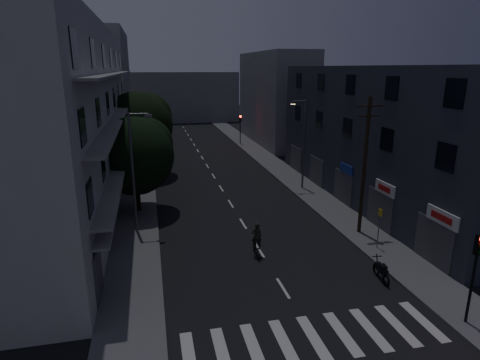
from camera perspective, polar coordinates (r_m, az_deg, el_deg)
name	(u,v)px	position (r m, az deg, el deg)	size (l,w,h in m)	color
ground	(213,175)	(42.16, -3.89, 0.74)	(160.00, 160.00, 0.00)	black
sidewalk_left	(139,178)	(41.71, -14.12, 0.23)	(3.00, 90.00, 0.15)	#565659
sidewalk_right	(281,170)	(43.86, 5.83, 1.39)	(3.00, 90.00, 0.15)	#565659
crosswalk	(314,338)	(18.21, 10.45, -21.18)	(10.90, 3.00, 0.01)	beige
lane_markings	(205,162)	(48.16, -5.05, 2.62)	(0.15, 60.50, 0.01)	beige
building_left	(72,119)	(33.99, -22.72, 7.97)	(7.00, 36.00, 14.00)	#AEAFA9
building_right	(377,136)	(34.84, 18.96, 6.00)	(6.19, 28.00, 11.00)	#282B36
building_far_left	(107,88)	(63.60, -18.41, 12.35)	(6.00, 20.00, 16.00)	slate
building_far_right	(275,98)	(60.23, 4.96, 11.50)	(6.00, 20.00, 13.00)	slate
building_far_end	(178,97)	(85.69, -8.74, 11.61)	(24.00, 8.00, 10.00)	slate
tree_near	(135,153)	(31.06, -14.69, 3.74)	(5.89, 5.89, 7.26)	black
tree_mid	(139,123)	(41.79, -14.22, 7.80)	(6.90, 6.90, 8.49)	black
tree_far	(140,126)	(50.24, -13.99, 7.41)	(4.99, 4.99, 6.17)	black
traffic_signal_near	(477,261)	(19.68, 30.61, -9.85)	(0.28, 0.37, 4.10)	black
traffic_signal_far_right	(240,124)	(57.96, 0.04, 8.01)	(0.28, 0.37, 4.10)	black
traffic_signal_far_left	(148,129)	(54.33, -12.98, 7.10)	(0.28, 0.37, 4.10)	black
street_lamp_left_near	(134,168)	(26.88, -14.80, 1.71)	(1.51, 0.25, 8.00)	#595B61
street_lamp_right	(303,140)	(36.49, 8.94, 5.64)	(1.51, 0.25, 8.00)	#56575D
street_lamp_left_far	(142,128)	(44.36, -13.70, 7.15)	(1.51, 0.25, 8.00)	#55575C
utility_pole	(365,164)	(27.13, 17.31, 2.22)	(1.80, 0.24, 9.00)	black
bus_stop_sign	(379,221)	(25.80, 19.22, -5.56)	(0.06, 0.35, 2.52)	#595B60
motorcycle	(381,271)	(22.94, 19.45, -12.17)	(0.55, 1.89, 1.21)	black
cyclist	(257,245)	(24.09, 2.36, -9.22)	(0.66, 1.69, 2.11)	black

